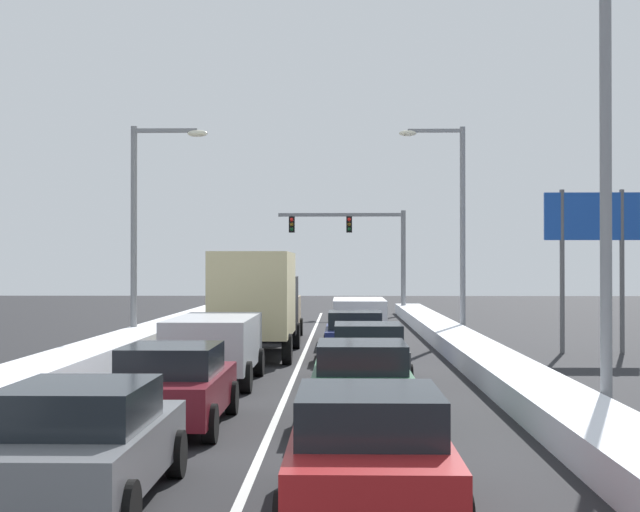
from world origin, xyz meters
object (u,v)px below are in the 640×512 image
object	(u,v)px
sedan_charcoal_right_lane_third	(368,353)
street_lamp_right_near	(588,134)
suv_tan_center_lane_fifth	(274,313)
roadside_sign_right	(592,234)
sedan_maroon_center_lane_second	(173,386)
suv_silver_center_lane_third	(214,343)
street_lamp_left_mid	(145,216)
suv_white_right_lane_fifth	(359,316)
sedan_gray_center_lane_nearest	(81,443)
sedan_green_right_lane_second	(362,381)
street_lamp_right_mid	(454,213)
sedan_red_right_lane_nearest	(369,452)
sedan_navy_right_lane_fourth	(355,335)
traffic_light_gantry	(364,239)
box_truck_center_lane_fourth	(257,298)

from	to	relation	value
sedan_charcoal_right_lane_third	street_lamp_right_near	distance (m)	8.49
suv_tan_center_lane_fifth	roadside_sign_right	bearing A→B (deg)	-28.99
sedan_maroon_center_lane_second	suv_silver_center_lane_third	size ratio (longest dim) A/B	0.92
street_lamp_left_mid	suv_silver_center_lane_third	bearing A→B (deg)	-68.33
suv_white_right_lane_fifth	sedan_gray_center_lane_nearest	size ratio (longest dim) A/B	1.09
sedan_green_right_lane_second	street_lamp_right_mid	size ratio (longest dim) A/B	0.53
sedan_red_right_lane_nearest	suv_silver_center_lane_third	distance (m)	13.03
sedan_green_right_lane_second	street_lamp_left_mid	distance (m)	16.94
sedan_maroon_center_lane_second	roadside_sign_right	world-z (taller)	roadside_sign_right
sedan_maroon_center_lane_second	roadside_sign_right	distance (m)	19.21
sedan_maroon_center_lane_second	street_lamp_right_mid	bearing A→B (deg)	70.40
sedan_red_right_lane_nearest	suv_tan_center_lane_fifth	world-z (taller)	suv_tan_center_lane_fifth
sedan_green_right_lane_second	sedan_gray_center_lane_nearest	bearing A→B (deg)	-119.19
sedan_green_right_lane_second	suv_silver_center_lane_third	xyz separation A→B (m)	(-3.54, 5.69, 0.25)
suv_white_right_lane_fifth	sedan_green_right_lane_second	bearing A→B (deg)	-90.88
sedan_navy_right_lane_fourth	sedan_charcoal_right_lane_third	bearing A→B (deg)	-87.83
street_lamp_left_mid	sedan_red_right_lane_nearest	bearing A→B (deg)	-71.85
street_lamp_right_mid	street_lamp_left_mid	world-z (taller)	street_lamp_right_mid
roadside_sign_right	street_lamp_right_mid	bearing A→B (deg)	122.15
suv_silver_center_lane_third	street_lamp_left_mid	size ratio (longest dim) A/B	0.63
roadside_sign_right	street_lamp_right_near	bearing A→B (deg)	-104.81
sedan_green_right_lane_second	sedan_navy_right_lane_fourth	size ratio (longest dim) A/B	1.00
sedan_green_right_lane_second	traffic_light_gantry	distance (m)	38.84
suv_tan_center_lane_fifth	street_lamp_right_near	size ratio (longest dim) A/B	0.54
sedan_green_right_lane_second	traffic_light_gantry	xyz separation A→B (m)	(0.93, 38.65, 3.73)
suv_white_right_lane_fifth	street_lamp_left_mid	size ratio (longest dim) A/B	0.63
sedan_green_right_lane_second	traffic_light_gantry	size ratio (longest dim) A/B	0.60
box_truck_center_lane_fourth	street_lamp_left_mid	world-z (taller)	street_lamp_left_mid
suv_silver_center_lane_third	traffic_light_gantry	bearing A→B (deg)	82.28
sedan_gray_center_lane_nearest	street_lamp_right_near	xyz separation A→B (m)	(7.77, 6.20, 4.63)
street_lamp_left_mid	traffic_light_gantry	bearing A→B (deg)	71.19
street_lamp_right_near	street_lamp_right_mid	bearing A→B (deg)	90.19
sedan_green_right_lane_second	suv_white_right_lane_fifth	xyz separation A→B (m)	(0.28, 18.47, 0.25)
sedan_maroon_center_lane_second	suv_tan_center_lane_fifth	bearing A→B (deg)	89.08
street_lamp_right_near	street_lamp_right_mid	xyz separation A→B (m)	(-0.07, 20.72, -0.32)
sedan_maroon_center_lane_second	street_lamp_left_mid	xyz separation A→B (m)	(-3.74, 15.58, 3.91)
sedan_navy_right_lane_fourth	suv_tan_center_lane_fifth	bearing A→B (deg)	110.53
suv_white_right_lane_fifth	roadside_sign_right	size ratio (longest dim) A/B	0.89
suv_silver_center_lane_third	street_lamp_right_near	xyz separation A→B (m)	(7.74, -5.87, 4.38)
street_lamp_right_near	street_lamp_left_mid	world-z (taller)	street_lamp_right_near
sedan_navy_right_lane_fourth	traffic_light_gantry	size ratio (longest dim) A/B	0.60
suv_silver_center_lane_third	suv_tan_center_lane_fifth	size ratio (longest dim) A/B	1.00
box_truck_center_lane_fourth	traffic_light_gantry	distance (m)	26.24
suv_silver_center_lane_third	roadside_sign_right	bearing A→B (deg)	36.72
sedan_gray_center_lane_nearest	sedan_maroon_center_lane_second	bearing A→B (deg)	88.73
sedan_charcoal_right_lane_third	sedan_gray_center_lane_nearest	distance (m)	12.72
suv_white_right_lane_fifth	suv_silver_center_lane_third	distance (m)	13.34
sedan_charcoal_right_lane_third	suv_silver_center_lane_third	bearing A→B (deg)	-179.12
sedan_charcoal_right_lane_third	traffic_light_gantry	world-z (taller)	traffic_light_gantry
sedan_gray_center_lane_nearest	roadside_sign_right	size ratio (longest dim) A/B	0.82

